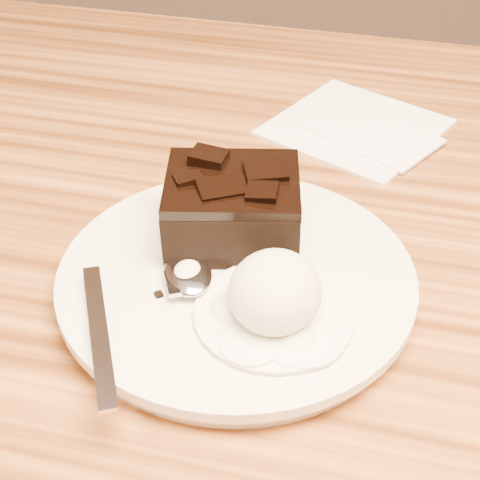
% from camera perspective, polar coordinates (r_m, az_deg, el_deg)
% --- Properties ---
extents(plate, '(0.24, 0.24, 0.02)m').
position_cam_1_polar(plate, '(0.51, -0.27, -3.30)').
color(plate, silver).
rests_on(plate, dining_table).
extents(brownie, '(0.11, 0.10, 0.04)m').
position_cam_1_polar(brownie, '(0.53, -0.57, 2.21)').
color(brownie, black).
rests_on(brownie, plate).
extents(ice_cream_scoop, '(0.06, 0.06, 0.05)m').
position_cam_1_polar(ice_cream_scoop, '(0.46, 2.68, -3.98)').
color(ice_cream_scoop, white).
rests_on(ice_cream_scoop, plate).
extents(melt_puddle, '(0.10, 0.10, 0.00)m').
position_cam_1_polar(melt_puddle, '(0.48, 2.61, -5.68)').
color(melt_puddle, white).
rests_on(melt_puddle, plate).
extents(spoon, '(0.11, 0.18, 0.01)m').
position_cam_1_polar(spoon, '(0.50, -4.01, -2.76)').
color(spoon, silver).
rests_on(spoon, plate).
extents(napkin, '(0.18, 0.18, 0.01)m').
position_cam_1_polar(napkin, '(0.72, 8.79, 8.58)').
color(napkin, white).
rests_on(napkin, dining_table).
extents(crumb_a, '(0.01, 0.01, 0.00)m').
position_cam_1_polar(crumb_a, '(0.50, 0.72, -2.87)').
color(crumb_a, black).
rests_on(crumb_a, plate).
extents(crumb_b, '(0.01, 0.01, 0.00)m').
position_cam_1_polar(crumb_b, '(0.49, -6.21, -4.15)').
color(crumb_b, black).
rests_on(crumb_b, plate).
extents(crumb_c, '(0.01, 0.00, 0.00)m').
position_cam_1_polar(crumb_c, '(0.51, 2.71, -2.36)').
color(crumb_c, black).
rests_on(crumb_c, plate).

